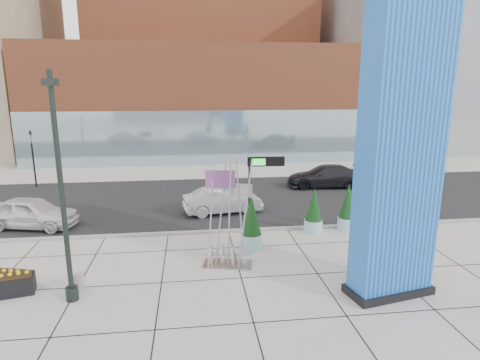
{
  "coord_description": "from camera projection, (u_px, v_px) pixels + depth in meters",
  "views": [
    {
      "loc": [
        -0.79,
        -14.91,
        7.12
      ],
      "look_at": [
        1.32,
        2.0,
        3.14
      ],
      "focal_mm": 30.0,
      "sensor_mm": 36.0,
      "label": 1
    }
  ],
  "objects": [
    {
      "name": "curb_edge",
      "position": [
        209.0,
        232.0,
        19.97
      ],
      "size": [
        80.0,
        0.3,
        0.12
      ],
      "primitive_type": "cube",
      "color": "gray",
      "rests_on": "ground"
    },
    {
      "name": "round_planter_mid",
      "position": [
        314.0,
        211.0,
        19.86
      ],
      "size": [
        0.92,
        0.92,
        2.29
      ],
      "color": "#99CCCE",
      "rests_on": "ground"
    },
    {
      "name": "street_asphalt",
      "position": [
        204.0,
        200.0,
        25.78
      ],
      "size": [
        80.0,
        12.0,
        0.02
      ],
      "primitive_type": "cube",
      "color": "black",
      "rests_on": "ground"
    },
    {
      "name": "overhead_street_sign",
      "position": [
        263.0,
        168.0,
        19.36
      ],
      "size": [
        1.81,
        0.23,
        3.83
      ],
      "rotation": [
        0.0,
        0.0,
        -0.03
      ],
      "color": "black",
      "rests_on": "ground"
    },
    {
      "name": "car_silver_mid",
      "position": [
        223.0,
        201.0,
        22.97
      ],
      "size": [
        4.65,
        2.27,
        1.47
      ],
      "primitive_type": "imported",
      "rotation": [
        0.0,
        0.0,
        1.74
      ],
      "color": "#B2B5BB",
      "rests_on": "ground"
    },
    {
      "name": "concrete_bollard",
      "position": [
        79.0,
        283.0,
        14.17
      ],
      "size": [
        0.37,
        0.37,
        0.72
      ],
      "primitive_type": "cylinder",
      "color": "gray",
      "rests_on": "ground"
    },
    {
      "name": "building_grey_parking",
      "position": [
        413.0,
        71.0,
        48.13
      ],
      "size": [
        20.0,
        18.0,
        18.0
      ],
      "primitive_type": "cube",
      "color": "slate",
      "rests_on": "ground"
    },
    {
      "name": "box_planter_south",
      "position": [
        11.0,
        284.0,
        14.01
      ],
      "size": [
        1.61,
        1.06,
        0.81
      ],
      "rotation": [
        0.0,
        0.0,
        0.23
      ],
      "color": "black",
      "rests_on": "ground"
    },
    {
      "name": "tower_glass_front",
      "position": [
        210.0,
        138.0,
        37.12
      ],
      "size": [
        34.0,
        0.6,
        5.0
      ],
      "primitive_type": "cube",
      "color": "#8CA5B2",
      "rests_on": "ground"
    },
    {
      "name": "car_dark_east",
      "position": [
        325.0,
        176.0,
        28.99
      ],
      "size": [
        5.55,
        2.54,
        1.57
      ],
      "primitive_type": "imported",
      "rotation": [
        0.0,
        0.0,
        -1.63
      ],
      "color": "black",
      "rests_on": "ground"
    },
    {
      "name": "box_planter_north",
      "position": [
        5.0,
        280.0,
        14.32
      ],
      "size": [
        1.6,
        1.07,
        0.81
      ],
      "rotation": [
        0.0,
        0.0,
        -0.24
      ],
      "color": "black",
      "rests_on": "ground"
    },
    {
      "name": "car_white_west",
      "position": [
        31.0,
        213.0,
        20.56
      ],
      "size": [
        4.98,
        2.9,
        1.59
      ],
      "primitive_type": "imported",
      "rotation": [
        0.0,
        0.0,
        1.34
      ],
      "color": "silver",
      "rests_on": "ground"
    },
    {
      "name": "blue_pylon",
      "position": [
        400.0,
        160.0,
        13.1
      ],
      "size": [
        3.18,
        1.91,
        9.91
      ],
      "rotation": [
        0.0,
        0.0,
        0.21
      ],
      "color": "#0B43AC",
      "rests_on": "ground"
    },
    {
      "name": "round_planter_east",
      "position": [
        348.0,
        209.0,
        20.18
      ],
      "size": [
        0.95,
        0.95,
        2.38
      ],
      "color": "#99CCCE",
      "rests_on": "ground"
    },
    {
      "name": "public_art_sculpture",
      "position": [
        228.0,
        238.0,
        16.15
      ],
      "size": [
        2.14,
        1.38,
        4.49
      ],
      "rotation": [
        0.0,
        0.0,
        -0.21
      ],
      "color": "#B3B6B8",
      "rests_on": "ground"
    },
    {
      "name": "tower_podium",
      "position": [
        207.0,
        103.0,
        41.08
      ],
      "size": [
        34.0,
        10.0,
        11.0
      ],
      "primitive_type": "cube",
      "color": "#A85230",
      "rests_on": "ground"
    },
    {
      "name": "ground",
      "position": [
        214.0,
        268.0,
        16.12
      ],
      "size": [
        160.0,
        160.0,
        0.0
      ],
      "primitive_type": "plane",
      "color": "#9E9991",
      "rests_on": "ground"
    },
    {
      "name": "round_planter_west",
      "position": [
        251.0,
        223.0,
        17.8
      ],
      "size": [
        1.0,
        1.0,
        2.51
      ],
      "color": "#99CCCE",
      "rests_on": "ground"
    },
    {
      "name": "lamp_post",
      "position": [
        64.0,
        213.0,
        13.01
      ],
      "size": [
        0.52,
        0.42,
        7.63
      ],
      "rotation": [
        0.0,
        0.0,
        -0.35
      ],
      "color": "black",
      "rests_on": "ground"
    },
    {
      "name": "traffic_signal",
      "position": [
        33.0,
        156.0,
        28.64
      ],
      "size": [
        0.15,
        0.18,
        4.1
      ],
      "color": "black",
      "rests_on": "ground"
    }
  ]
}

